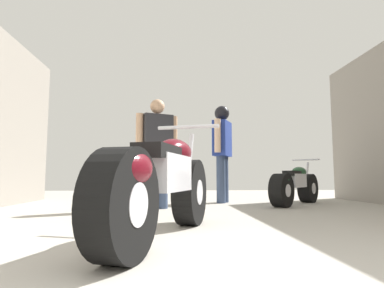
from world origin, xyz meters
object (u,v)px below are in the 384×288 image
(motorcycle_black_naked, at_px, (295,185))
(mechanic_with_helmet, at_px, (222,144))
(mechanic_in_blue, at_px, (157,146))
(motorcycle_maroon_cruiser, at_px, (164,184))

(motorcycle_black_naked, xyz_separation_m, mechanic_with_helmet, (-1.16, 0.54, 0.76))
(mechanic_in_blue, height_order, mechanic_with_helmet, mechanic_with_helmet)
(mechanic_with_helmet, bearing_deg, motorcycle_maroon_cruiser, -106.28)
(motorcycle_black_naked, relative_size, mechanic_with_helmet, 0.78)
(motorcycle_maroon_cruiser, distance_m, mechanic_in_blue, 2.44)
(motorcycle_maroon_cruiser, height_order, mechanic_with_helmet, mechanic_with_helmet)
(motorcycle_maroon_cruiser, relative_size, motorcycle_black_naked, 1.46)
(motorcycle_black_naked, xyz_separation_m, mechanic_in_blue, (-2.33, -0.51, 0.61))
(mechanic_in_blue, bearing_deg, motorcycle_maroon_cruiser, -85.97)
(motorcycle_black_naked, bearing_deg, mechanic_in_blue, -167.61)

